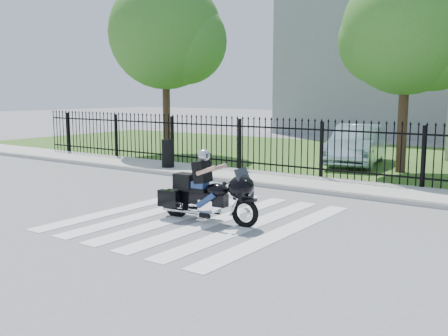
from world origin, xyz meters
The scene contains 12 objects.
ground centered at (0.00, 0.00, 0.00)m, with size 120.00×120.00×0.00m, color slate.
crosswalk centered at (0.00, 0.00, 0.01)m, with size 5.00×5.50×0.01m, color silver, non-canonical shape.
sidewalk centered at (0.00, 5.00, 0.06)m, with size 40.00×2.00×0.12m, color #ADAAA3.
curb centered at (0.00, 4.00, 0.06)m, with size 40.00×0.12×0.12m, color #ADAAA3.
grass_strip centered at (0.00, 12.00, 0.01)m, with size 40.00×12.00×0.02m, color #32561D.
iron_fence centered at (0.00, 6.00, 0.90)m, with size 26.00×0.04×1.80m.
tree_left centered at (-8.50, 8.50, 5.17)m, with size 4.80×4.80×7.58m.
tree_mid centered at (1.50, 9.00, 4.67)m, with size 4.20×4.20×6.78m.
building_tall centered at (-3.00, 26.00, 6.00)m, with size 15.00×10.00×12.00m, color gray.
motorcycle_rider centered at (0.25, -0.10, 0.64)m, with size 2.35×0.79×1.55m.
parked_car centered at (-0.38, 9.87, 0.76)m, with size 1.56×4.47×1.47m, color #ACC9D9.
litter_bin centered at (-5.16, 4.79, 0.60)m, with size 0.43×0.43×0.96m, color black.
Camera 1 is at (6.78, -8.63, 2.70)m, focal length 42.00 mm.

